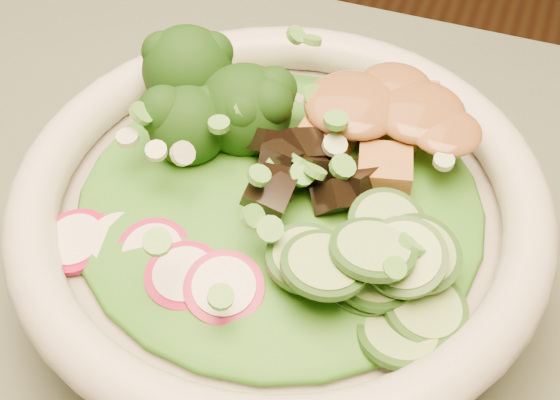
% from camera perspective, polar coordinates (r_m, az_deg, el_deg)
% --- Properties ---
extents(salad_bowl, '(0.28, 0.28, 0.08)m').
position_cam_1_polar(salad_bowl, '(0.42, -0.00, -1.86)').
color(salad_bowl, beige).
rests_on(salad_bowl, dining_table).
extents(lettuce_bed, '(0.21, 0.21, 0.03)m').
position_cam_1_polar(lettuce_bed, '(0.41, 0.00, 0.09)').
color(lettuce_bed, '#2D6214').
rests_on(lettuce_bed, salad_bowl).
extents(broccoli_florets, '(0.08, 0.07, 0.05)m').
position_cam_1_polar(broccoli_florets, '(0.43, -5.60, 6.59)').
color(broccoli_florets, black).
rests_on(broccoli_florets, salad_bowl).
extents(radish_slices, '(0.12, 0.04, 0.02)m').
position_cam_1_polar(radish_slices, '(0.38, -8.14, -4.52)').
color(radish_slices, '#9D0C3C').
rests_on(radish_slices, salad_bowl).
extents(cucumber_slices, '(0.07, 0.07, 0.04)m').
position_cam_1_polar(cucumber_slices, '(0.36, 6.43, -4.98)').
color(cucumber_slices, '#8AC06A').
rests_on(cucumber_slices, salad_bowl).
extents(mushroom_heap, '(0.07, 0.07, 0.04)m').
position_cam_1_polar(mushroom_heap, '(0.40, 1.45, 2.36)').
color(mushroom_heap, black).
rests_on(mushroom_heap, salad_bowl).
extents(tofu_cubes, '(0.09, 0.06, 0.04)m').
position_cam_1_polar(tofu_cubes, '(0.43, 7.22, 5.13)').
color(tofu_cubes, '#996333').
rests_on(tofu_cubes, salad_bowl).
extents(peanut_sauce, '(0.07, 0.06, 0.02)m').
position_cam_1_polar(peanut_sauce, '(0.42, 7.39, 6.50)').
color(peanut_sauce, brown).
rests_on(peanut_sauce, tofu_cubes).
extents(scallion_garnish, '(0.20, 0.20, 0.03)m').
position_cam_1_polar(scallion_garnish, '(0.39, 0.00, 2.62)').
color(scallion_garnish, '#54A139').
rests_on(scallion_garnish, salad_bowl).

